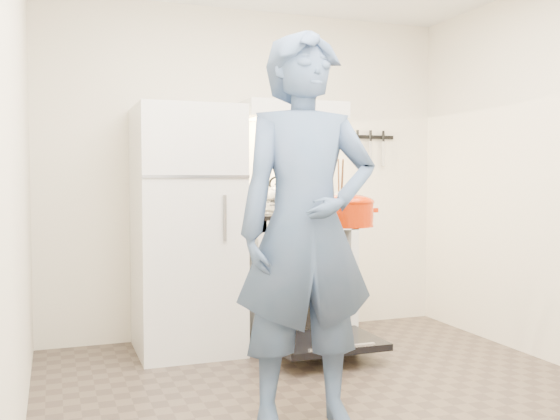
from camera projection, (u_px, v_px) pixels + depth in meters
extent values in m
plane|color=brown|center=(355.00, 412.00, 3.23)|extent=(3.60, 3.60, 0.00)
cube|color=white|center=(251.00, 173.00, 4.85)|extent=(3.20, 0.02, 2.50)
cube|color=white|center=(187.00, 230.00, 4.35)|extent=(0.70, 0.70, 1.70)
cube|color=white|center=(293.00, 278.00, 4.67)|extent=(0.76, 0.65, 0.92)
cube|color=black|center=(293.00, 215.00, 4.64)|extent=(0.76, 0.65, 0.03)
cube|color=white|center=(280.00, 198.00, 4.90)|extent=(0.76, 0.07, 0.20)
cube|color=black|center=(326.00, 342.00, 4.13)|extent=(0.70, 0.54, 0.04)
cube|color=slate|center=(293.00, 281.00, 4.67)|extent=(0.60, 0.52, 0.01)
cube|color=white|center=(290.00, 111.00, 4.67)|extent=(0.76, 0.50, 0.12)
cube|color=black|center=(372.00, 137.00, 5.18)|extent=(0.40, 0.02, 0.03)
cylinder|color=#987154|center=(290.00, 278.00, 4.70)|extent=(0.29, 0.29, 0.02)
cylinder|color=silver|center=(341.00, 200.00, 4.61)|extent=(0.11, 0.11, 0.13)
imported|color=#324C6E|center=(307.00, 230.00, 3.02)|extent=(0.74, 0.52, 1.92)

